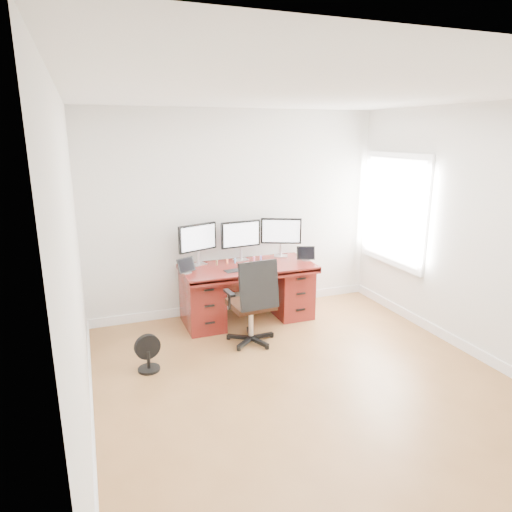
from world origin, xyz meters
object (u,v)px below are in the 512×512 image
object	(u,v)px
floor_fan	(148,354)
desk	(247,290)
monitor_center	(241,236)
keyboard	(249,269)
office_chair	(253,316)

from	to	relation	value
floor_fan	desk	bearing A→B (deg)	22.91
floor_fan	monitor_center	distance (m)	2.04
desk	keyboard	bearing A→B (deg)	-101.83
desk	monitor_center	size ratio (longest dim) A/B	3.09
desk	office_chair	distance (m)	0.73
desk	office_chair	xyz separation A→B (m)	(-0.18, -0.71, -0.06)
office_chair	monitor_center	size ratio (longest dim) A/B	1.89
keyboard	desk	bearing A→B (deg)	97.43
desk	keyboard	distance (m)	0.42
monitor_center	floor_fan	bearing A→B (deg)	-146.18
monitor_center	keyboard	size ratio (longest dim) A/B	2.23
office_chair	floor_fan	bearing A→B (deg)	-173.94
desk	office_chair	size ratio (longest dim) A/B	1.64
floor_fan	office_chair	bearing A→B (deg)	-0.27
floor_fan	keyboard	distance (m)	1.65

